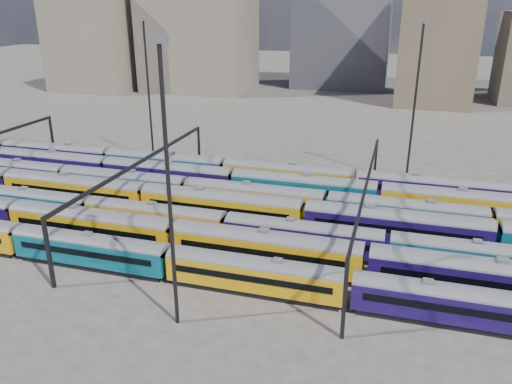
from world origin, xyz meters
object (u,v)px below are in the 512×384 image
(mast_2, at_px, (168,181))
(rake_1, at_px, (366,259))
(rake_0, at_px, (349,285))
(rake_2, at_px, (303,233))

(mast_2, bearing_deg, rake_1, 36.67)
(rake_1, relative_size, mast_2, 5.11)
(rake_0, bearing_deg, rake_2, 123.19)
(rake_0, xyz_separation_m, rake_2, (-6.54, 10.00, 0.03))
(rake_2, relative_size, mast_2, 3.74)
(rake_1, distance_m, rake_2, 9.20)
(rake_0, relative_size, rake_2, 1.19)
(rake_1, relative_size, rake_2, 1.37)
(mast_2, bearing_deg, rake_0, 25.09)
(mast_2, bearing_deg, rake_2, 63.68)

